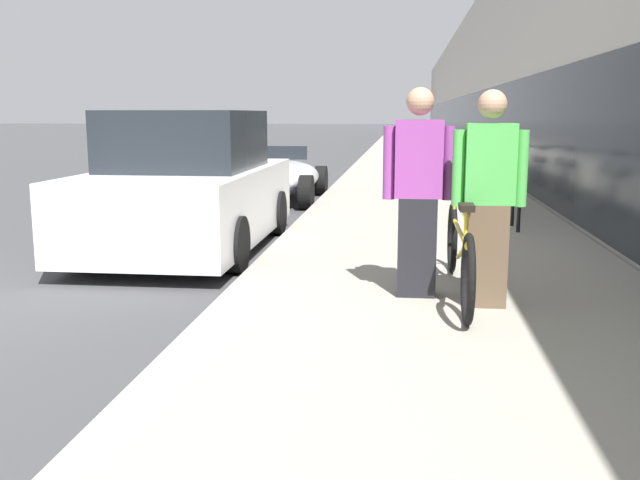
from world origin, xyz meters
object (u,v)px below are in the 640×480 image
bike_rack_hoop (516,191)px  cruiser_bike_farthest (490,169)px  cruiser_bike_middle (500,176)px  cruiser_bike_nearest (502,187)px  parked_sedan_curbside (188,188)px  person_bystander (418,193)px  vintage_roadster_curbside (273,178)px  tandem_bicycle (459,253)px  person_rider (489,199)px

bike_rack_hoop → cruiser_bike_farthest: bike_rack_hoop is taller
cruiser_bike_middle → cruiser_bike_farthest: size_ratio=1.07×
cruiser_bike_nearest → cruiser_bike_farthest: size_ratio=1.08×
bike_rack_hoop → parked_sedan_curbside: size_ratio=0.21×
bike_rack_hoop → cruiser_bike_nearest: bearing=89.0°
person_bystander → cruiser_bike_nearest: (1.40, 5.29, -0.47)m
bike_rack_hoop → vintage_roadster_curbside: 5.31m
cruiser_bike_farthest → tandem_bicycle: bearing=-98.0°
person_bystander → cruiser_bike_nearest: bearing=75.2°
tandem_bicycle → person_bystander: person_bystander is taller
person_rider → cruiser_bike_farthest: size_ratio=1.05×
person_bystander → vintage_roadster_curbside: (-2.57, 7.27, -0.54)m
bike_rack_hoop → parked_sedan_curbside: parked_sedan_curbside is taller
person_bystander → cruiser_bike_middle: (1.63, 7.49, -0.48)m
tandem_bicycle → cruiser_bike_farthest: 9.70m
cruiser_bike_middle → parked_sedan_curbside: parked_sedan_curbside is taller
person_rider → cruiser_bike_farthest: person_rider is taller
person_bystander → cruiser_bike_farthest: size_ratio=1.06×
tandem_bicycle → cruiser_bike_nearest: 5.34m
person_rider → cruiser_bike_farthest: 9.99m
person_bystander → cruiser_bike_farthest: bearing=80.0°
tandem_bicycle → person_rider: size_ratio=1.43×
tandem_bicycle → vintage_roadster_curbside: (-2.92, 7.22, -0.04)m
tandem_bicycle → vintage_roadster_curbside: bearing=112.0°
cruiser_bike_farthest → parked_sedan_curbside: bearing=-121.2°
tandem_bicycle → cruiser_bike_middle: bearing=80.3°
tandem_bicycle → cruiser_bike_middle: (1.28, 7.44, 0.02)m
tandem_bicycle → person_bystander: size_ratio=1.41×
cruiser_bike_farthest → parked_sedan_curbside: 8.52m
cruiser_bike_middle → tandem_bicycle: bearing=-99.7°
bike_rack_hoop → vintage_roadster_curbside: bearing=137.9°
vintage_roadster_curbside → cruiser_bike_farthest: bearing=29.2°
parked_sedan_curbside → vintage_roadster_curbside: (0.13, 4.90, -0.31)m
bike_rack_hoop → parked_sedan_curbside: bearing=-161.7°
cruiser_bike_middle → person_bystander: bearing=-102.3°
cruiser_bike_farthest → person_bystander: bearing=-100.0°
person_rider → vintage_roadster_curbside: (-3.11, 7.53, -0.53)m
parked_sedan_curbside → bike_rack_hoop: bearing=18.3°
person_bystander → bike_rack_hoop: person_bystander is taller
person_rider → bike_rack_hoop: person_rider is taller
cruiser_bike_middle → vintage_roadster_curbside: 4.20m
bike_rack_hoop → tandem_bicycle: bearing=-105.4°
person_rider → person_bystander: person_bystander is taller
cruiser_bike_nearest → parked_sedan_curbside: bearing=-144.5°
tandem_bicycle → bike_rack_hoop: size_ratio=2.88×
person_bystander → tandem_bicycle: bearing=7.3°
person_bystander → cruiser_bike_middle: bearing=77.7°
cruiser_bike_nearest → vintage_roadster_curbside: size_ratio=0.46×
bike_rack_hoop → cruiser_bike_nearest: (0.03, 1.58, -0.11)m
vintage_roadster_curbside → parked_sedan_curbside: bearing=-91.5°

